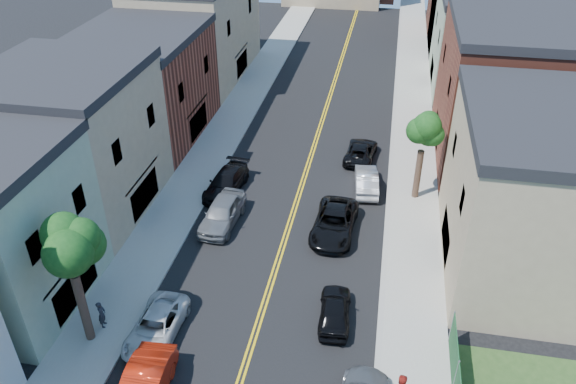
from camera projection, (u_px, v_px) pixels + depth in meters
The scene contains 20 objects.
sidewalk_left at pixel (232, 118), 49.23m from camera, with size 3.20×100.00×0.15m, color gray.
sidewalk_right at pixel (414, 133), 46.77m from camera, with size 3.20×100.00×0.15m, color gray.
curb_left at pixel (251, 119), 48.96m from camera, with size 0.30×100.00×0.15m, color gray.
curb_right at pixel (393, 131), 47.04m from camera, with size 0.30×100.00×0.15m, color gray.
bldg_left_tan_near at pixel (71, 146), 35.38m from camera, with size 9.00×10.00×9.00m, color #998466.
bldg_left_brick at pixel (142, 88), 44.75m from camera, with size 9.00×12.00×8.00m, color brown.
bldg_left_tan_far at pixel (197, 28), 55.93m from camera, with size 9.00×16.00×9.50m, color #998466.
bldg_right_tan at pixel (540, 199), 30.20m from camera, with size 9.00×12.00×9.00m, color #998466.
bldg_right_brick at pixel (506, 92), 41.51m from camera, with size 9.00×14.00×10.00m, color brown.
bldg_right_palegrn at pixel (484, 43), 53.50m from camera, with size 9.00×12.00×8.50m, color gray.
tree_left_mid at pixel (63, 233), 24.21m from camera, with size 5.20×5.20×9.29m.
tree_right_far at pixel (426, 122), 35.43m from camera, with size 4.40×4.40×8.03m.
white_pickup at pixel (156, 326), 27.60m from camera, with size 2.13×4.63×1.29m, color silver.
grey_car_left at pixel (222, 213), 35.55m from camera, with size 1.99×4.95×1.69m, color slate.
black_car_left at pixel (226, 182), 38.86m from camera, with size 2.03×4.99×1.45m, color black.
black_car_right at pixel (335, 310), 28.51m from camera, with size 1.58×3.93×1.34m, color black.
silver_car_right at pixel (366, 180), 39.09m from camera, with size 1.52×4.35×1.43m, color #B8BBC1.
dark_car_right_far at pixel (361, 151), 42.85m from camera, with size 2.13×4.63×1.29m, color black.
black_suv_lane at pixel (334, 223), 34.77m from camera, with size 2.51×5.44×1.51m, color black.
pedestrian_left at pixel (102, 314), 27.92m from camera, with size 0.56×0.37×1.54m, color #222128.
Camera 1 is at (5.28, -3.29, 21.13)m, focal length 34.90 mm.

